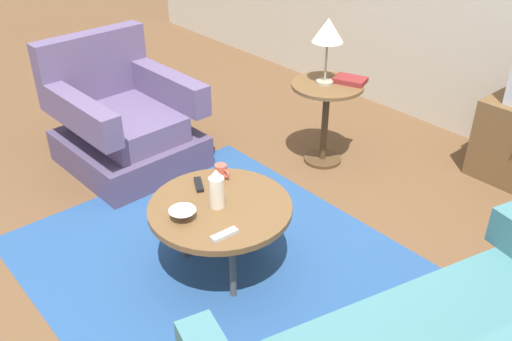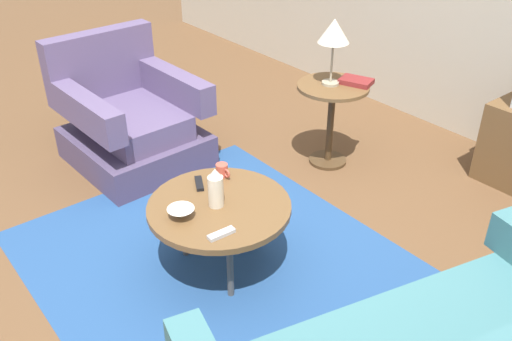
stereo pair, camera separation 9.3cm
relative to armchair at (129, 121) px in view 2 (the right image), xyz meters
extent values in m
plane|color=brown|center=(1.54, -0.13, -0.31)|extent=(16.00, 16.00, 0.00)
cube|color=navy|center=(1.46, -0.21, -0.31)|extent=(2.26, 1.89, 0.00)
cube|color=#4B3E5C|center=(0.06, 0.00, -0.19)|extent=(0.97, 0.89, 0.24)
cube|color=#5B4C70|center=(0.06, 0.00, 0.02)|extent=(0.82, 0.60, 0.18)
cube|color=#5B4C70|center=(-0.34, -0.01, 0.36)|extent=(0.17, 0.86, 0.50)
cube|color=#5B4C70|center=(0.07, -0.35, 0.22)|extent=(0.95, 0.18, 0.23)
cube|color=#5B4C70|center=(0.05, 0.36, 0.22)|extent=(0.95, 0.18, 0.23)
cylinder|color=brown|center=(1.46, -0.21, 0.10)|extent=(0.78, 0.78, 0.04)
cylinder|color=#4C4742|center=(1.43, 0.03, -0.11)|extent=(0.04, 0.04, 0.39)
cylinder|color=#4C4742|center=(1.24, -0.31, -0.11)|extent=(0.04, 0.04, 0.39)
cylinder|color=#4C4742|center=(1.68, -0.31, -0.11)|extent=(0.04, 0.04, 0.39)
cylinder|color=brown|center=(0.99, 1.13, 0.30)|extent=(0.51, 0.51, 0.02)
cylinder|color=#47311C|center=(0.99, 1.13, -0.01)|extent=(0.05, 0.05, 0.60)
cylinder|color=#47311C|center=(0.99, 1.13, -0.30)|extent=(0.28, 0.28, 0.02)
cylinder|color=#9E937A|center=(0.96, 1.12, 0.33)|extent=(0.12, 0.12, 0.02)
cylinder|color=#9E937A|center=(0.96, 1.12, 0.48)|extent=(0.02, 0.02, 0.28)
cone|color=beige|center=(0.96, 1.12, 0.70)|extent=(0.22, 0.22, 0.16)
cylinder|color=beige|center=(1.46, -0.22, 0.21)|extent=(0.08, 0.08, 0.18)
cone|color=beige|center=(1.46, -0.22, 0.32)|extent=(0.08, 0.08, 0.05)
cylinder|color=#B74C3D|center=(1.23, -0.02, 0.16)|extent=(0.07, 0.07, 0.08)
torus|color=#B74C3D|center=(1.28, -0.02, 0.16)|extent=(0.05, 0.01, 0.05)
cone|color=silver|center=(1.44, -0.43, 0.15)|extent=(0.14, 0.14, 0.06)
cube|color=black|center=(1.23, -0.18, 0.13)|extent=(0.14, 0.10, 0.02)
cube|color=#B2B2B7|center=(1.69, -0.36, 0.13)|extent=(0.05, 0.15, 0.02)
cube|color=maroon|center=(1.07, 1.27, 0.33)|extent=(0.26, 0.22, 0.04)
camera|label=1|loc=(3.44, -1.66, 1.80)|focal=38.72mm
camera|label=2|loc=(3.50, -1.59, 1.80)|focal=38.72mm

